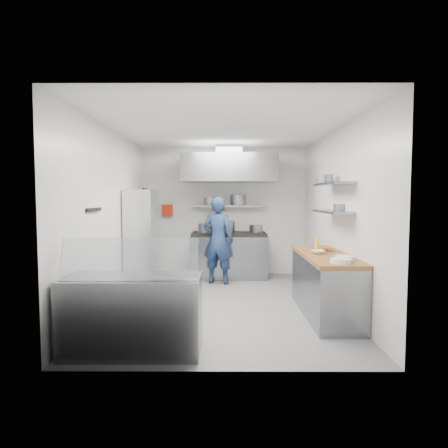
{
  "coord_description": "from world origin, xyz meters",
  "views": [
    {
      "loc": [
        0.03,
        -6.34,
        1.74
      ],
      "look_at": [
        0.0,
        0.6,
        1.25
      ],
      "focal_mm": 32.0,
      "sensor_mm": 36.0,
      "label": 1
    }
  ],
  "objects_px": {
    "wire_rack": "(142,240)",
    "display_case": "(133,314)",
    "gas_range": "(229,256)",
    "chef": "(218,240)"
  },
  "relations": [
    {
      "from": "chef",
      "to": "wire_rack",
      "type": "bearing_deg",
      "value": 35.49
    },
    {
      "from": "wire_rack",
      "to": "display_case",
      "type": "height_order",
      "value": "wire_rack"
    },
    {
      "from": "wire_rack",
      "to": "display_case",
      "type": "relative_size",
      "value": 1.23
    },
    {
      "from": "gas_range",
      "to": "chef",
      "type": "height_order",
      "value": "chef"
    },
    {
      "from": "chef",
      "to": "gas_range",
      "type": "bearing_deg",
      "value": -92.75
    },
    {
      "from": "wire_rack",
      "to": "chef",
      "type": "bearing_deg",
      "value": 17.98
    },
    {
      "from": "display_case",
      "to": "gas_range",
      "type": "bearing_deg",
      "value": 74.98
    },
    {
      "from": "gas_range",
      "to": "wire_rack",
      "type": "distance_m",
      "value": 2.0
    },
    {
      "from": "chef",
      "to": "wire_rack",
      "type": "relative_size",
      "value": 0.93
    },
    {
      "from": "display_case",
      "to": "chef",
      "type": "bearing_deg",
      "value": 75.91
    }
  ]
}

